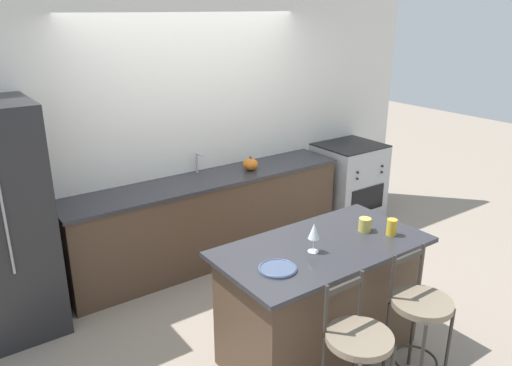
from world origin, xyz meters
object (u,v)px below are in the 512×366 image
object	(u,v)px
coffee_mug	(365,225)
tumbler_cup	(392,227)
wine_glass	(314,232)
bar_stool_near	(357,352)
oven_range	(348,182)
pumpkin_decoration	(250,164)
bar_stool_far	(419,316)
dinner_plate	(278,268)

from	to	relation	value
coffee_mug	tumbler_cup	xyz separation A→B (m)	(0.11, -0.17, 0.01)
wine_glass	tumbler_cup	xyz separation A→B (m)	(0.66, -0.14, -0.09)
tumbler_cup	bar_stool_near	bearing A→B (deg)	-149.62
oven_range	tumbler_cup	bearing A→B (deg)	-128.33
wine_glass	coffee_mug	size ratio (longest dim) A/B	1.69
bar_stool_near	pumpkin_decoration	bearing A→B (deg)	69.73
wine_glass	bar_stool_far	bearing A→B (deg)	-54.36
coffee_mug	bar_stool_far	bearing A→B (deg)	-100.14
pumpkin_decoration	wine_glass	bearing A→B (deg)	-111.66
oven_range	coffee_mug	distance (m)	2.45
dinner_plate	tumbler_cup	xyz separation A→B (m)	(1.02, -0.08, 0.05)
bar_stool_far	bar_stool_near	bearing A→B (deg)	-178.27
wine_glass	coffee_mug	bearing A→B (deg)	3.22
bar_stool_far	wine_glass	size ratio (longest dim) A/B	4.64
dinner_plate	coffee_mug	size ratio (longest dim) A/B	1.99
wine_glass	pumpkin_decoration	xyz separation A→B (m)	(0.71, 1.80, -0.10)
wine_glass	bar_stool_near	bearing A→B (deg)	-106.15
pumpkin_decoration	coffee_mug	bearing A→B (deg)	-95.23
tumbler_cup	coffee_mug	bearing A→B (deg)	123.07
bar_stool_near	tumbler_cup	bearing A→B (deg)	30.38
oven_range	bar_stool_far	bearing A→B (deg)	-126.02
wine_glass	tumbler_cup	bearing A→B (deg)	-11.56
bar_stool_far	tumbler_cup	world-z (taller)	tumbler_cup
oven_range	coffee_mug	size ratio (longest dim) A/B	7.52
coffee_mug	tumbler_cup	world-z (taller)	tumbler_cup
tumbler_cup	wine_glass	bearing A→B (deg)	168.44
coffee_mug	bar_stool_near	bearing A→B (deg)	-138.05
bar_stool_far	wine_glass	bearing A→B (deg)	125.64
dinner_plate	pumpkin_decoration	bearing A→B (deg)	59.97
wine_glass	dinner_plate	bearing A→B (deg)	-171.08
oven_range	wine_glass	bearing A→B (deg)	-140.65
oven_range	pumpkin_decoration	xyz separation A→B (m)	(-1.47, 0.01, 0.49)
oven_range	dinner_plate	distance (m)	3.17
bar_stool_far	tumbler_cup	bearing A→B (deg)	64.87
dinner_plate	wine_glass	world-z (taller)	wine_glass
bar_stool_near	bar_stool_far	xyz separation A→B (m)	(0.62, 0.02, 0.00)
wine_glass	pumpkin_decoration	world-z (taller)	wine_glass
bar_stool_far	pumpkin_decoration	xyz separation A→B (m)	(0.28, 2.41, 0.42)
bar_stool_near	bar_stool_far	world-z (taller)	same
bar_stool_near	wine_glass	xyz separation A→B (m)	(0.18, 0.63, 0.52)
dinner_plate	pumpkin_decoration	distance (m)	2.14
wine_glass	pumpkin_decoration	distance (m)	1.94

